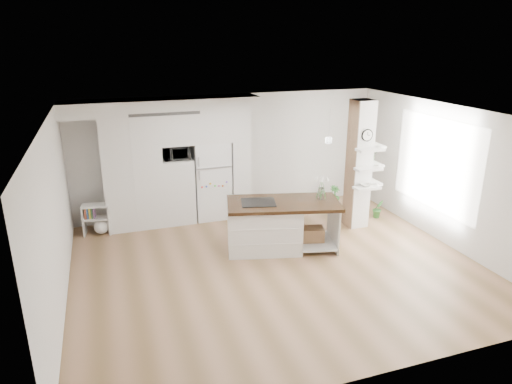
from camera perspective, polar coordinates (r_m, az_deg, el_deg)
floor at (r=8.28m, az=2.55°, el=-9.16°), size 7.00×6.00×0.01m
room at (r=7.59m, az=2.76°, el=3.32°), size 7.04×6.04×2.72m
cabinet_wall at (r=9.84m, az=-10.97°, el=4.50°), size 4.00×0.71×2.70m
refrigerator at (r=10.18m, az=-5.62°, el=1.54°), size 0.78×0.69×1.75m
column at (r=9.75m, az=13.39°, el=3.25°), size 0.69×0.90×2.70m
window at (r=9.70m, az=21.58°, el=3.28°), size 0.00×2.40×2.40m
pendant_light at (r=8.41m, az=13.32°, el=6.23°), size 0.12×0.12×0.10m
kitchen_island at (r=8.71m, az=1.80°, el=-4.10°), size 2.28×1.48×1.52m
bookshelf at (r=9.97m, az=-19.11°, el=-3.42°), size 0.58×0.38×0.64m
floor_plant_a at (r=10.64m, az=15.00°, el=-2.01°), size 0.25×0.21×0.43m
floor_plant_b at (r=11.25m, az=9.76°, el=-0.39°), size 0.31×0.31×0.47m
microwave at (r=9.80m, az=-9.95°, el=4.90°), size 0.54×0.37×0.30m
shelf_plant at (r=9.97m, az=14.19°, el=4.57°), size 0.27×0.23×0.30m
decor_bowl at (r=9.62m, az=13.55°, el=0.85°), size 0.22×0.22×0.05m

